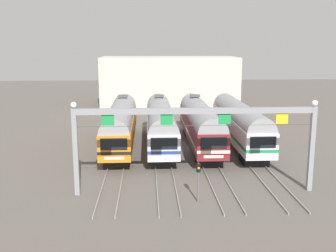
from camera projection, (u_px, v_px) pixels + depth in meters
ground_plane at (180, 147)px, 43.98m from camera, size 160.00×160.00×0.00m
track_bed at (171, 118)px, 60.59m from camera, size 14.29×70.00×0.15m
commuter_train_orange at (121, 123)px, 43.12m from camera, size 2.88×18.06×5.05m
commuter_train_silver at (161, 123)px, 43.33m from camera, size 2.88×18.06×5.05m
commuter_train_maroon at (200, 123)px, 43.55m from camera, size 2.88×18.06×5.05m
commuter_train_white at (240, 122)px, 43.76m from camera, size 2.88×18.06×4.77m
catenary_gantry at (196, 126)px, 29.74m from camera, size 18.02×0.44×6.97m
yard_signal_mast at (198, 175)px, 28.47m from camera, size 0.28×0.35×2.89m
maintenance_building at (169, 80)px, 74.48m from camera, size 24.51×10.00×8.55m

